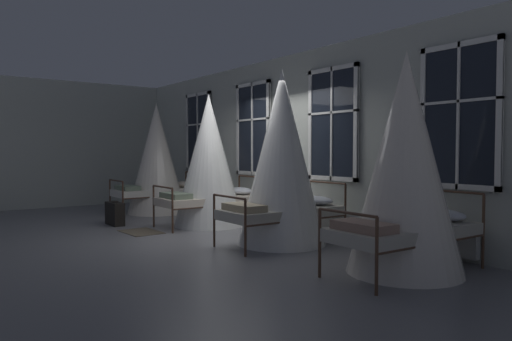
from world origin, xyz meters
TOP-DOWN VIEW (x-y plane):
  - ground at (0.00, 0.00)m, footprint 21.82×21.82m
  - back_wall_with_windows at (0.00, 1.45)m, footprint 11.91×0.10m
  - end_wall_left at (-5.95, -1.68)m, footprint 0.10×7.15m
  - window_bank at (-0.00, 1.33)m, footprint 7.92×0.10m
  - cot_first at (-3.40, 0.25)m, footprint 1.35×1.96m
  - cot_second at (-1.09, 0.27)m, footprint 1.35×1.97m
  - cot_third at (1.16, 0.23)m, footprint 1.35×1.96m
  - cot_fourth at (3.37, 0.28)m, footprint 1.35×1.97m
  - rug_second at (-1.13, -1.10)m, footprint 0.82×0.59m
  - suitcase_dark at (-2.21, -1.18)m, footprint 0.56×0.21m

SIDE VIEW (x-z plane):
  - ground at x=0.00m, z-range 0.00..0.00m
  - rug_second at x=-1.13m, z-range 0.00..0.01m
  - suitcase_dark at x=-2.21m, z-range -0.01..0.46m
  - window_bank at x=0.00m, z-range -0.31..2.45m
  - cot_second at x=-1.09m, z-range -0.05..2.47m
  - cot_first at x=-3.40m, z-range -0.05..2.48m
  - cot_fourth at x=3.37m, z-range -0.05..2.55m
  - cot_third at x=1.16m, z-range -0.05..2.64m
  - back_wall_with_windows at x=0.00m, z-range 0.00..3.22m
  - end_wall_left at x=-5.95m, z-range 0.00..3.22m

